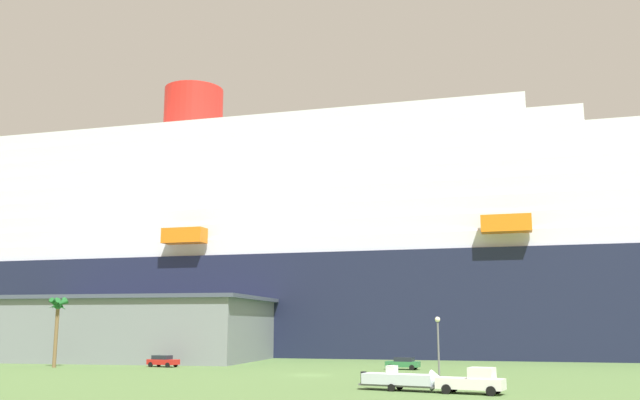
% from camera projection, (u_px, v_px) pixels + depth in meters
% --- Properties ---
extents(ground_plane, '(600.00, 600.00, 0.00)m').
position_uv_depth(ground_plane, '(362.00, 362.00, 107.90)').
color(ground_plane, '#4C6B38').
extents(cruise_ship, '(292.49, 40.79, 63.75)m').
position_uv_depth(cruise_ship, '(351.00, 260.00, 137.38)').
color(cruise_ship, '#191E38').
rests_on(cruise_ship, ground_plane).
extents(terminal_building, '(45.84, 29.55, 10.19)m').
position_uv_depth(terminal_building, '(131.00, 328.00, 114.02)').
color(terminal_building, slate).
rests_on(terminal_building, ground_plane).
extents(pickup_truck, '(5.90, 3.20, 2.20)m').
position_uv_depth(pickup_truck, '(473.00, 381.00, 57.88)').
color(pickup_truck, white).
rests_on(pickup_truck, ground_plane).
extents(small_boat_on_trailer, '(8.84, 3.43, 2.15)m').
position_uv_depth(small_boat_on_trailer, '(406.00, 380.00, 60.55)').
color(small_boat_on_trailer, '#595960').
rests_on(small_boat_on_trailer, ground_plane).
extents(palm_tree, '(2.98, 2.77, 9.50)m').
position_uv_depth(palm_tree, '(58.00, 311.00, 94.89)').
color(palm_tree, brown).
rests_on(palm_tree, ground_plane).
extents(street_lamp, '(0.56, 0.56, 6.55)m').
position_uv_depth(street_lamp, '(438.00, 338.00, 72.66)').
color(street_lamp, slate).
rests_on(street_lamp, ground_plane).
extents(parked_car_green_wagon, '(4.50, 2.40, 1.58)m').
position_uv_depth(parked_car_green_wagon, '(403.00, 363.00, 89.47)').
color(parked_car_green_wagon, '#2D723F').
rests_on(parked_car_green_wagon, ground_plane).
extents(parked_car_red_hatchback, '(4.65, 2.61, 1.58)m').
position_uv_depth(parked_car_red_hatchback, '(163.00, 361.00, 95.00)').
color(parked_car_red_hatchback, red).
rests_on(parked_car_red_hatchback, ground_plane).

